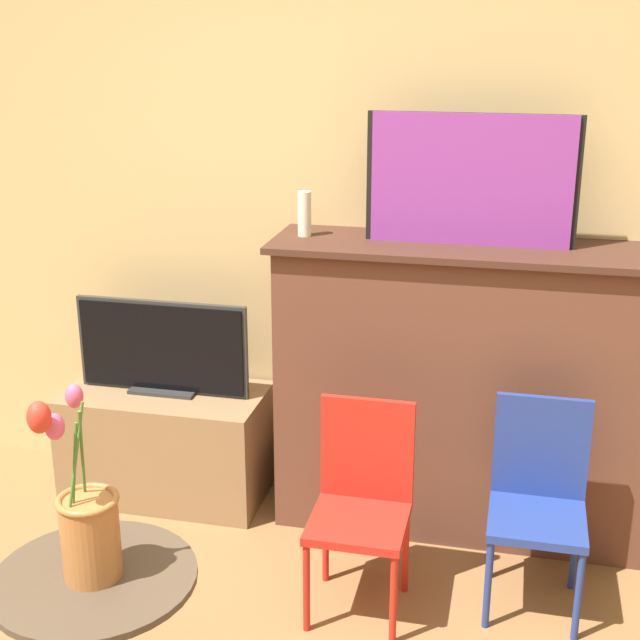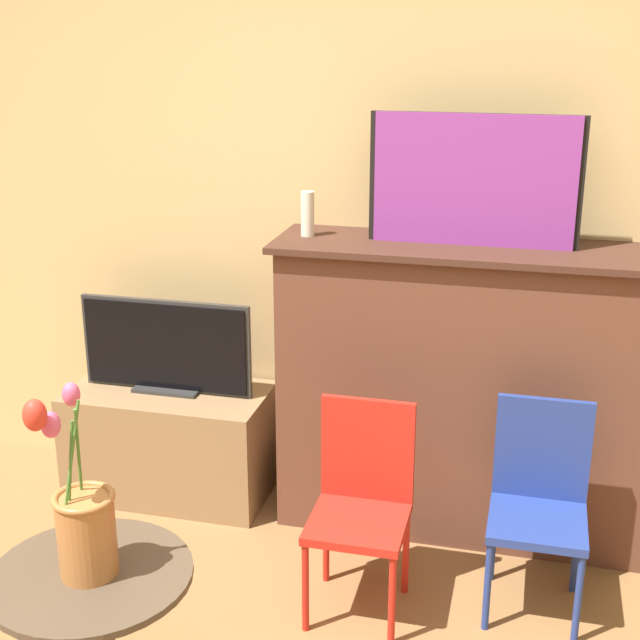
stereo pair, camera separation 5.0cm
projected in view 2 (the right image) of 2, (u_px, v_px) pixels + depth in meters
The scene contains 10 objects.
wall_back at pixel (362, 180), 3.54m from camera, with size 8.00×0.06×2.70m.
fireplace_mantel at pixel (464, 387), 3.46m from camera, with size 1.48×0.44×1.16m.
painting at pixel (474, 180), 3.21m from camera, with size 0.77×0.03×0.48m.
mantel_candle at pixel (308, 214), 3.40m from camera, with size 0.05×0.05×0.17m.
tv_stand at pixel (171, 441), 3.83m from camera, with size 0.84×0.44×0.47m.
tv_monitor at pixel (166, 348), 3.70m from camera, with size 0.73×0.12×0.40m.
chair_red at pixel (362, 496), 3.03m from camera, with size 0.32×0.32×0.73m.
chair_blue at pixel (539, 495), 3.04m from camera, with size 0.32×0.32×0.73m.
side_table at pixel (96, 634), 2.42m from camera, with size 0.54×0.54×0.56m.
vase_tulips at pixel (83, 521), 2.31m from camera, with size 0.17×0.22×0.53m.
Camera 2 is at (0.70, -1.34, 1.94)m, focal length 50.00 mm.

